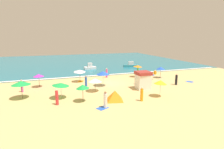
% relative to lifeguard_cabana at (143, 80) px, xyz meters
% --- Properties ---
extents(ground_plane, '(60.00, 60.00, 0.00)m').
position_rel_lifeguard_cabana_xyz_m(ground_plane, '(-3.56, 4.58, -1.32)').
color(ground_plane, '#D8B775').
extents(ocean_water, '(60.00, 44.00, 0.10)m').
position_rel_lifeguard_cabana_xyz_m(ocean_water, '(-3.56, 32.58, -1.27)').
color(ocean_water, teal).
rests_on(ocean_water, ground_plane).
extents(wave_breaker_foam, '(57.00, 0.70, 0.01)m').
position_rel_lifeguard_cabana_xyz_m(wave_breaker_foam, '(-3.56, 10.88, -1.21)').
color(wave_breaker_foam, white).
rests_on(wave_breaker_foam, ocean_water).
extents(lifeguard_cabana, '(2.03, 1.97, 2.58)m').
position_rel_lifeguard_cabana_xyz_m(lifeguard_cabana, '(0.00, 0.00, 0.00)').
color(lifeguard_cabana, white).
rests_on(lifeguard_cabana, ground_plane).
extents(beach_umbrella_0, '(1.58, 1.56, 2.10)m').
position_rel_lifeguard_cabana_xyz_m(beach_umbrella_0, '(-9.21, -2.48, 0.51)').
color(beach_umbrella_0, '#4C3823').
rests_on(beach_umbrella_0, ground_plane).
extents(beach_umbrella_1, '(2.10, 2.12, 2.17)m').
position_rel_lifeguard_cabana_xyz_m(beach_umbrella_1, '(-8.04, 7.16, 0.56)').
color(beach_umbrella_1, '#4C3823').
rests_on(beach_umbrella_1, ground_plane).
extents(beach_umbrella_2, '(2.25, 2.25, 2.31)m').
position_rel_lifeguard_cabana_xyz_m(beach_umbrella_2, '(2.85, 7.36, 0.79)').
color(beach_umbrella_2, '#4C3823').
rests_on(beach_umbrella_2, ground_plane).
extents(beach_umbrella_3, '(2.19, 2.19, 2.03)m').
position_rel_lifeguard_cabana_xyz_m(beach_umbrella_3, '(-14.39, 5.91, 0.50)').
color(beach_umbrella_3, '#4C3823').
rests_on(beach_umbrella_3, ground_plane).
extents(beach_umbrella_4, '(2.59, 2.60, 2.26)m').
position_rel_lifeguard_cabana_xyz_m(beach_umbrella_4, '(-16.14, 1.07, 0.66)').
color(beach_umbrella_4, '#4C3823').
rests_on(beach_umbrella_4, ground_plane).
extents(beach_umbrella_5, '(2.58, 2.58, 1.89)m').
position_rel_lifeguard_cabana_xyz_m(beach_umbrella_5, '(-6.90, 1.04, 0.30)').
color(beach_umbrella_5, '#4C3823').
rests_on(beach_umbrella_5, ground_plane).
extents(beach_umbrella_6, '(1.92, 1.90, 2.20)m').
position_rel_lifeguard_cabana_xyz_m(beach_umbrella_6, '(0.41, -3.81, 0.58)').
color(beach_umbrella_6, silver).
rests_on(beach_umbrella_6, ground_plane).
extents(beach_umbrella_7, '(2.26, 2.26, 2.32)m').
position_rel_lifeguard_cabana_xyz_m(beach_umbrella_7, '(-5.05, 3.45, 0.74)').
color(beach_umbrella_7, silver).
rests_on(beach_umbrella_7, ground_plane).
extents(beach_umbrella_8, '(2.09, 2.08, 2.07)m').
position_rel_lifeguard_cabana_xyz_m(beach_umbrella_8, '(6.62, 5.47, 0.50)').
color(beach_umbrella_8, '#4C3823').
rests_on(beach_umbrella_8, ground_plane).
extents(beach_umbrella_9, '(2.47, 2.45, 2.08)m').
position_rel_lifeguard_cabana_xyz_m(beach_umbrella_9, '(-11.54, -0.44, 0.47)').
color(beach_umbrella_9, silver).
rests_on(beach_umbrella_9, ground_plane).
extents(beach_tent, '(2.58, 2.56, 1.24)m').
position_rel_lifeguard_cabana_xyz_m(beach_tent, '(-5.54, -3.37, -0.70)').
color(beach_tent, orange).
rests_on(beach_tent, ground_plane).
extents(beachgoer_0, '(0.46, 0.46, 1.71)m').
position_rel_lifeguard_cabana_xyz_m(beachgoer_0, '(-2.57, -4.51, -0.52)').
color(beachgoer_0, orange).
rests_on(beachgoer_0, ground_plane).
extents(beachgoer_1, '(0.45, 0.45, 1.84)m').
position_rel_lifeguard_cabana_xyz_m(beachgoer_1, '(-12.14, -2.55, -0.45)').
color(beachgoer_1, red).
rests_on(beachgoer_1, ground_plane).
extents(beachgoer_2, '(0.39, 0.39, 1.69)m').
position_rel_lifeguard_cabana_xyz_m(beachgoer_2, '(3.85, 9.21, -0.53)').
color(beachgoer_2, green).
rests_on(beachgoer_2, ground_plane).
extents(beachgoer_3, '(0.34, 0.34, 1.76)m').
position_rel_lifeguard_cabana_xyz_m(beachgoer_3, '(-16.52, 4.01, -0.46)').
color(beachgoer_3, '#D84CA5').
rests_on(beachgoer_3, ground_plane).
extents(beachgoer_4, '(0.46, 0.46, 1.76)m').
position_rel_lifeguard_cabana_xyz_m(beachgoer_4, '(-2.76, 8.93, -0.49)').
color(beachgoer_4, '#D84CA5').
rests_on(beachgoer_4, ground_plane).
extents(beachgoer_5, '(0.43, 0.43, 1.83)m').
position_rel_lifeguard_cabana_xyz_m(beachgoer_5, '(-7.25, -5.12, -0.47)').
color(beachgoer_5, white).
rests_on(beachgoer_5, ground_plane).
extents(beachgoer_6, '(0.39, 0.39, 0.87)m').
position_rel_lifeguard_cabana_xyz_m(beachgoer_6, '(0.37, 2.80, -0.94)').
color(beachgoer_6, blue).
rests_on(beachgoer_6, ground_plane).
extents(beachgoer_7, '(0.37, 0.37, 1.63)m').
position_rel_lifeguard_cabana_xyz_m(beachgoer_7, '(-7.59, 4.11, -0.55)').
color(beachgoer_7, blue).
rests_on(beachgoer_7, ground_plane).
extents(beachgoer_8, '(0.49, 0.49, 1.81)m').
position_rel_lifeguard_cabana_xyz_m(beachgoer_8, '(6.09, 0.28, -0.47)').
color(beachgoer_8, black).
rests_on(beachgoer_8, ground_plane).
extents(beachgoer_9, '(0.61, 0.61, 0.87)m').
position_rel_lifeguard_cabana_xyz_m(beachgoer_9, '(7.45, 8.58, -0.95)').
color(beachgoer_9, orange).
rests_on(beachgoer_9, ground_plane).
extents(beach_towel_0, '(1.29, 1.46, 0.01)m').
position_rel_lifeguard_cabana_xyz_m(beach_towel_0, '(-7.88, 7.44, -1.31)').
color(beach_towel_0, orange).
rests_on(beach_towel_0, ground_plane).
extents(beach_towel_1, '(1.92, 1.40, 0.01)m').
position_rel_lifeguard_cabana_xyz_m(beach_towel_1, '(3.87, 4.86, -1.31)').
color(beach_towel_1, red).
rests_on(beach_towel_1, ground_plane).
extents(beach_towel_2, '(1.64, 1.66, 0.01)m').
position_rel_lifeguard_cabana_xyz_m(beach_towel_2, '(6.22, 8.15, -1.31)').
color(beach_towel_2, blue).
rests_on(beach_towel_2, ground_plane).
extents(beach_towel_3, '(1.51, 1.36, 0.01)m').
position_rel_lifeguard_cabana_xyz_m(beach_towel_3, '(-7.59, -5.15, -1.31)').
color(beach_towel_3, blue).
rests_on(beach_towel_3, ground_plane).
extents(beach_towel_4, '(1.25, 1.35, 0.01)m').
position_rel_lifeguard_cabana_xyz_m(beach_towel_4, '(9.62, 1.20, -1.31)').
color(beach_towel_4, blue).
rests_on(beach_towel_4, ground_plane).
extents(small_boat_0, '(3.75, 1.74, 1.32)m').
position_rel_lifeguard_cabana_xyz_m(small_boat_0, '(6.45, 18.16, -0.80)').
color(small_boat_0, teal).
rests_on(small_boat_0, ocean_water).
extents(small_boat_1, '(2.74, 1.48, 1.45)m').
position_rel_lifeguard_cabana_xyz_m(small_boat_1, '(-3.93, 18.25, -0.76)').
color(small_boat_1, white).
rests_on(small_boat_1, ocean_water).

